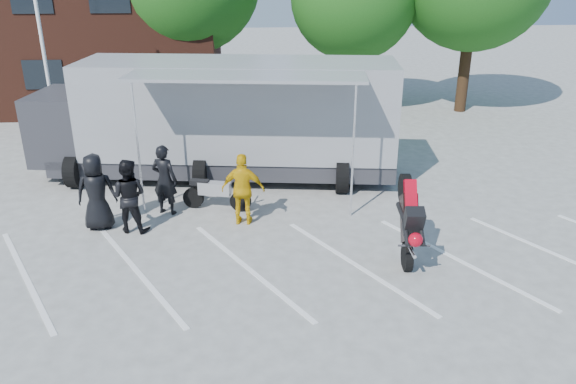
{
  "coord_description": "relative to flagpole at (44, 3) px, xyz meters",
  "views": [
    {
      "loc": [
        0.24,
        -9.9,
        6.32
      ],
      "look_at": [
        1.18,
        2.24,
        1.3
      ],
      "focal_mm": 35.0,
      "sensor_mm": 36.0,
      "label": 1
    }
  ],
  "objects": [
    {
      "name": "ground",
      "position": [
        6.24,
        -10.0,
        -5.05
      ],
      "size": [
        100.0,
        100.0,
        0.0
      ],
      "primitive_type": "plane",
      "color": "#A9AAA4",
      "rests_on": "ground"
    },
    {
      "name": "transporter_truck",
      "position": [
        5.8,
        -3.18,
        -5.05
      ],
      "size": [
        12.01,
        6.92,
        3.62
      ],
      "primitive_type": null,
      "rotation": [
        0.0,
        0.0,
        -0.13
      ],
      "color": "gray",
      "rests_on": "ground"
    },
    {
      "name": "office_building",
      "position": [
        -3.76,
        8.0,
        -1.55
      ],
      "size": [
        18.0,
        8.0,
        7.0
      ],
      "primitive_type": "cube",
      "color": "#4B2318",
      "rests_on": "ground"
    },
    {
      "name": "parked_motorcycle",
      "position": [
        5.64,
        -5.7,
        -5.05
      ],
      "size": [
        2.05,
        1.12,
        1.02
      ],
      "primitive_type": null,
      "rotation": [
        0.0,
        0.0,
        1.32
      ],
      "color": "#BAB9BF",
      "rests_on": "ground"
    },
    {
      "name": "spectator_leather_c",
      "position": [
        3.54,
        -6.85,
        -4.11
      ],
      "size": [
        1.05,
        0.89,
        1.89
      ],
      "primitive_type": "imported",
      "rotation": [
        0.0,
        0.0,
        2.94
      ],
      "color": "black",
      "rests_on": "ground"
    },
    {
      "name": "parking_bay_lines",
      "position": [
        6.24,
        -9.0,
        -5.05
      ],
      "size": [
        18.09,
        13.33,
        0.01
      ],
      "primitive_type": "cube",
      "rotation": [
        0.0,
        0.0,
        0.52
      ],
      "color": "white",
      "rests_on": "ground"
    },
    {
      "name": "stunt_bike_rider",
      "position": [
        10.0,
        -8.59,
        -5.05
      ],
      "size": [
        1.01,
        1.91,
        2.17
      ],
      "primitive_type": null,
      "rotation": [
        0.0,
        0.0,
        -0.08
      ],
      "color": "black",
      "rests_on": "ground"
    },
    {
      "name": "spectator_leather_b",
      "position": [
        4.3,
        -5.83,
        -4.09
      ],
      "size": [
        0.82,
        0.69,
        1.92
      ],
      "primitive_type": "imported",
      "rotation": [
        0.0,
        0.0,
        2.76
      ],
      "color": "black",
      "rests_on": "ground"
    },
    {
      "name": "flagpole",
      "position": [
        0.0,
        0.0,
        0.0
      ],
      "size": [
        1.61,
        0.12,
        8.0
      ],
      "color": "white",
      "rests_on": "ground"
    },
    {
      "name": "spectator_leather_a",
      "position": [
        2.71,
        -6.63,
        -4.07
      ],
      "size": [
        1.04,
        0.75,
        1.97
      ],
      "primitive_type": "imported",
      "rotation": [
        0.0,
        0.0,
        3.27
      ],
      "color": "black",
      "rests_on": "ground"
    },
    {
      "name": "spectator_hivis",
      "position": [
        6.37,
        -6.64,
        -4.11
      ],
      "size": [
        1.16,
        0.62,
        1.89
      ],
      "primitive_type": "imported",
      "rotation": [
        0.0,
        0.0,
        3.0
      ],
      "color": "#E6B10C",
      "rests_on": "ground"
    }
  ]
}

